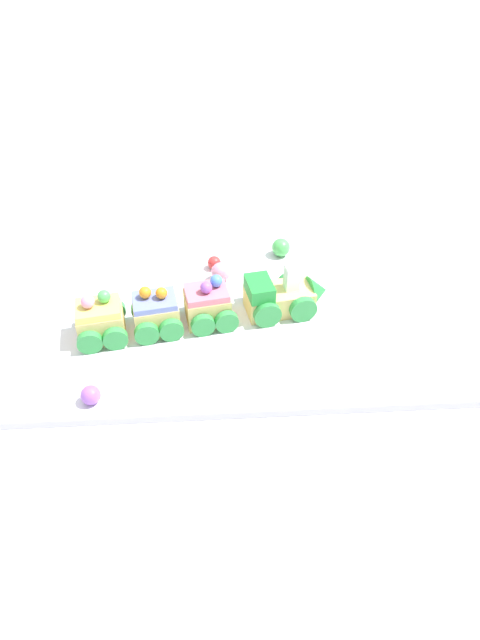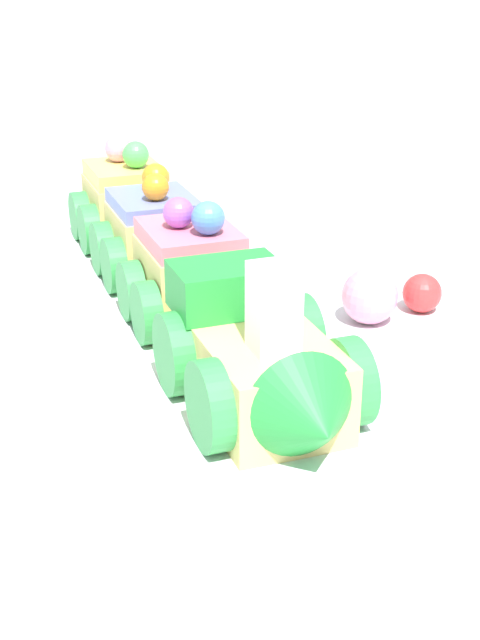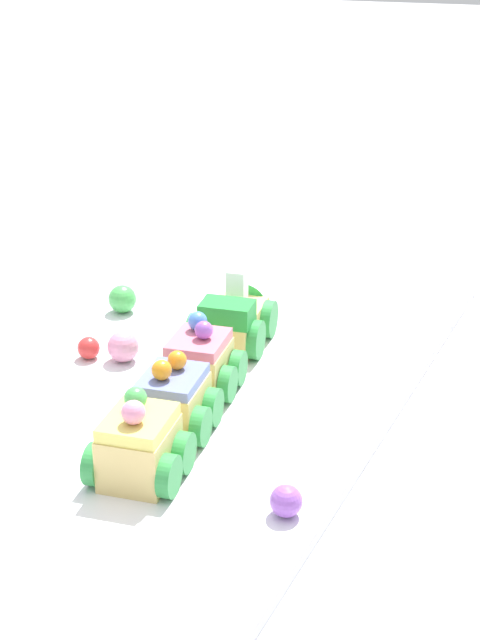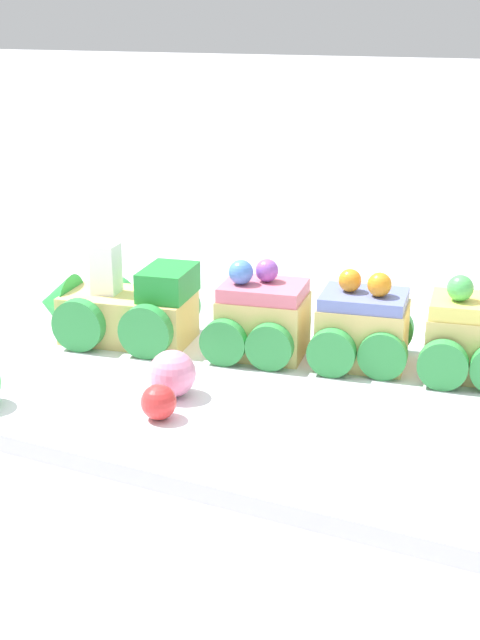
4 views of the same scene
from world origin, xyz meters
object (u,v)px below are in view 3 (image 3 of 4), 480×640
at_px(cake_train_locomotive, 235,319).
at_px(cake_car_blueberry, 173,403).
at_px(gumball_green, 122,299).
at_px(cake_car_lemon, 139,447).
at_px(gumball_purple, 286,501).
at_px(gumball_red, 89,348).
at_px(cake_car_strawberry, 201,363).
at_px(gumball_pink, 123,347).

relative_size(cake_train_locomotive, cake_car_blueberry, 1.59).
bearing_deg(gumball_green, cake_car_lemon, -145.07).
height_order(cake_car_lemon, gumball_purple, cake_car_lemon).
bearing_deg(gumball_red, cake_car_lemon, -135.21).
bearing_deg(gumball_green, cake_car_strawberry, -126.49).
distance_m(gumball_green, gumball_purple, 0.41).
relative_size(cake_car_blueberry, gumball_green, 2.60).
height_order(cake_car_blueberry, cake_car_lemon, cake_car_lemon).
height_order(cake_train_locomotive, cake_car_lemon, cake_train_locomotive).
height_order(cake_car_strawberry, cake_car_blueberry, cake_car_strawberry).
relative_size(cake_car_strawberry, gumball_pink, 2.58).
bearing_deg(cake_train_locomotive, cake_car_lemon, 179.97).
xyz_separation_m(cake_car_lemon, gumball_red, (0.16, 0.16, -0.02)).
xyz_separation_m(cake_car_blueberry, gumball_pink, (0.09, 0.11, -0.01)).
bearing_deg(gumball_purple, cake_car_lemon, 91.73).
bearing_deg(cake_car_lemon, cake_car_blueberry, -0.02).
height_order(gumball_green, gumball_red, gumball_green).
xyz_separation_m(cake_car_strawberry, cake_car_blueberry, (-0.08, -0.01, -0.00)).
relative_size(gumball_green, gumball_red, 1.39).
distance_m(cake_car_strawberry, gumball_green, 0.20).
xyz_separation_m(cake_train_locomotive, gumball_purple, (-0.25, -0.16, -0.01)).
distance_m(cake_train_locomotive, gumball_green, 0.15).
height_order(cake_car_strawberry, gumball_red, cake_car_strawberry).
relative_size(gumball_red, gumball_purple, 0.92).
bearing_deg(cake_train_locomotive, gumball_purple, -156.83).
height_order(cake_train_locomotive, gumball_purple, cake_train_locomotive).
bearing_deg(gumball_purple, gumball_pink, 56.00).
xyz_separation_m(cake_car_strawberry, gumball_pink, (0.02, 0.10, -0.01)).
relative_size(cake_train_locomotive, gumball_pink, 4.10).
distance_m(gumball_purple, gumball_pink, 0.29).
relative_size(cake_car_blueberry, gumball_pink, 2.58).
xyz_separation_m(cake_car_blueberry, cake_car_lemon, (-0.07, -0.01, 0.00)).
relative_size(cake_car_blueberry, gumball_red, 3.60).
distance_m(cake_train_locomotive, cake_car_blueberry, 0.19).
xyz_separation_m(gumball_purple, gumball_pink, (0.16, 0.24, 0.00)).
height_order(cake_car_blueberry, gumball_green, cake_car_blueberry).
xyz_separation_m(cake_car_strawberry, gumball_red, (0.01, 0.13, -0.01)).
bearing_deg(cake_train_locomotive, gumball_pink, 129.61).
xyz_separation_m(cake_car_strawberry, gumball_green, (0.12, 0.16, -0.01)).
bearing_deg(cake_car_lemon, gumball_red, 34.91).
bearing_deg(gumball_pink, cake_car_strawberry, -99.96).
relative_size(cake_train_locomotive, gumball_green, 4.13).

